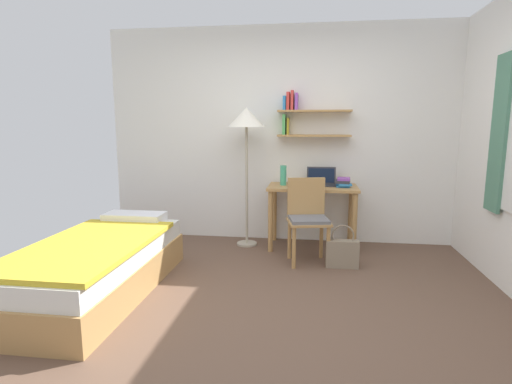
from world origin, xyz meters
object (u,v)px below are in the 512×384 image
desk (312,198)px  bed (98,266)px  desk_chair (308,216)px  laptop (321,181)px  standing_lamp (246,124)px  water_bottle (283,175)px  handbag (342,252)px  book_stack (343,182)px

desk → bed: bearing=-138.9°
desk_chair → laptop: bearing=76.5°
standing_lamp → laptop: 1.10m
water_bottle → handbag: (0.66, -0.67, -0.69)m
desk_chair → book_stack: size_ratio=3.48×
laptop → desk: bearing=-137.3°
desk_chair → standing_lamp: size_ratio=0.54×
handbag → desk_chair: bearing=158.8°
bed → water_bottle: 2.25m
desk → water_bottle: (-0.34, 0.03, 0.26)m
desk → desk_chair: (-0.05, -0.51, -0.10)m
laptop → water_bottle: water_bottle is taller
desk → handbag: size_ratio=2.31×
desk → desk_chair: size_ratio=1.16×
book_stack → bed: bearing=-143.7°
bed → book_stack: bearing=36.3°
desk → laptop: (0.10, 0.09, 0.19)m
desk → book_stack: bearing=1.0°
handbag → standing_lamp: bearing=149.7°
desk_chair → handbag: size_ratio=1.98×
desk → book_stack: 0.39m
bed → book_stack: size_ratio=7.63×
bed → desk_chair: size_ratio=2.20×
bed → standing_lamp: 2.23m
laptop → standing_lamp: bearing=-173.4°
desk_chair → standing_lamp: bearing=145.7°
water_bottle → standing_lamp: bearing=-175.2°
desk → water_bottle: water_bottle is taller
desk → handbag: 0.84m
book_stack → desk: bearing=-179.0°
laptop → water_bottle: 0.45m
water_bottle → book_stack: size_ratio=0.92×
bed → desk: bearing=41.1°
book_stack → handbag: size_ratio=0.57×
desk_chair → water_bottle: 0.71m
desk_chair → book_stack: desk_chair is taller
bed → laptop: bearing=41.2°
bed → laptop: 2.59m
desk → standing_lamp: 1.15m
standing_lamp → handbag: (1.08, -0.63, -1.29)m
desk → desk_chair: 0.52m
water_bottle → handbag: 1.17m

